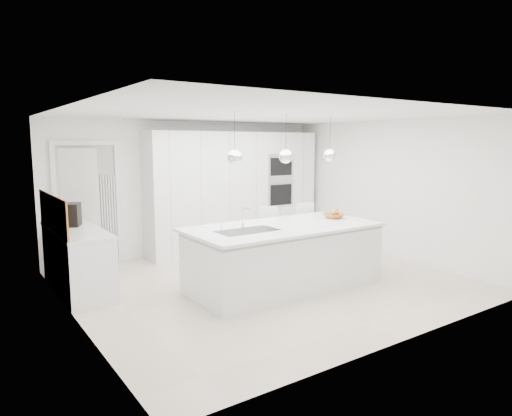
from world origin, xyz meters
TOP-DOWN VIEW (x-y plane):
  - floor at (0.00, 0.00)m, footprint 5.50×5.50m
  - wall_back at (0.00, 2.50)m, footprint 5.50×0.00m
  - wall_left at (-2.75, 0.00)m, footprint 0.00×5.00m
  - ceiling at (0.00, 0.00)m, footprint 5.50×5.50m
  - tall_cabinets at (0.80, 2.20)m, footprint 3.60×0.60m
  - oven_stack at (1.70, 1.89)m, footprint 0.62×0.04m
  - doorway_frame at (-1.95, 2.47)m, footprint 1.11×0.08m
  - hallway_door at (-2.20, 2.42)m, footprint 0.76×0.38m
  - radiator at (-1.63, 2.46)m, footprint 0.32×0.04m
  - left_base_cabinets at (-2.45, 1.20)m, footprint 0.60×1.80m
  - left_worktop at (-2.45, 1.20)m, footprint 0.62×1.82m
  - oak_backsplash at (-2.74, 1.20)m, footprint 0.02×1.80m
  - island_base at (0.10, -0.30)m, footprint 2.80×1.20m
  - island_worktop at (0.10, -0.25)m, footprint 2.84×1.40m
  - island_sink at (-0.55, -0.30)m, footprint 0.84×0.44m
  - island_tap at (-0.50, -0.10)m, footprint 0.02×0.02m
  - pendant_left at (-0.75, -0.30)m, footprint 0.20×0.20m
  - pendant_mid at (0.10, -0.30)m, footprint 0.20×0.20m
  - pendant_right at (0.95, -0.30)m, footprint 0.20×0.20m
  - fruit_bowl at (1.16, -0.20)m, footprint 0.33×0.33m
  - espresso_machine at (-2.43, 1.44)m, footprint 0.31×0.36m
  - bar_stool_left at (0.49, 0.52)m, footprint 0.39×0.51m
  - bar_stool_right at (1.29, 0.51)m, footprint 0.44×0.54m
  - apple_a at (1.21, -0.22)m, footprint 0.07×0.07m
  - apple_b at (1.15, -0.23)m, footprint 0.08×0.08m
  - apple_c at (1.19, -0.19)m, footprint 0.08×0.08m
  - banana_bunch at (1.17, -0.22)m, footprint 0.23×0.16m

SIDE VIEW (x-z plane):
  - floor at x=0.00m, z-range 0.00..0.00m
  - left_base_cabinets at x=-2.45m, z-range 0.00..0.86m
  - island_base at x=0.10m, z-range 0.00..0.86m
  - bar_stool_left at x=0.49m, z-range 0.00..1.03m
  - bar_stool_right at x=1.29m, z-range 0.00..1.04m
  - island_sink at x=-0.55m, z-range 0.73..0.91m
  - radiator at x=-1.63m, z-range 0.15..1.55m
  - left_worktop at x=-2.45m, z-range 0.86..0.90m
  - island_worktop at x=0.10m, z-range 0.86..0.90m
  - fruit_bowl at x=1.16m, z-range 0.90..0.98m
  - apple_a at x=1.21m, z-range 0.93..1.00m
  - apple_c at x=1.19m, z-range 0.93..1.01m
  - apple_b at x=1.15m, z-range 0.93..1.01m
  - hallway_door at x=-2.20m, z-range 0.00..2.00m
  - banana_bunch at x=1.17m, z-range 0.91..1.11m
  - doorway_frame at x=-1.95m, z-range -0.04..2.09m
  - island_tap at x=-0.50m, z-range 0.90..1.20m
  - espresso_machine at x=-2.43m, z-range 0.90..1.23m
  - tall_cabinets at x=0.80m, z-range 0.00..2.30m
  - oak_backsplash at x=-2.74m, z-range 0.90..1.40m
  - wall_back at x=0.00m, z-range -1.50..4.00m
  - wall_left at x=-2.75m, z-range -1.25..3.75m
  - oven_stack at x=1.70m, z-range 0.83..1.88m
  - pendant_left at x=-0.75m, z-range 1.80..2.00m
  - pendant_mid at x=0.10m, z-range 1.80..2.00m
  - pendant_right at x=0.95m, z-range 1.80..2.00m
  - ceiling at x=0.00m, z-range 2.50..2.50m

